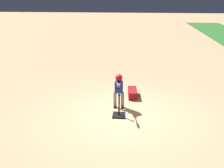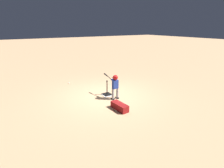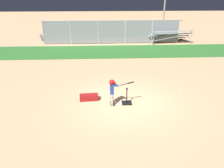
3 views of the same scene
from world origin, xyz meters
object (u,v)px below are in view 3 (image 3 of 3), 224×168
at_px(bleachers_far_left, 116,37).
at_px(equipment_bag, 89,97).
at_px(baseball, 181,91).
at_px(bleachers_right_center, 168,36).
at_px(batter_child, 113,89).
at_px(bleachers_left_center, 61,36).
at_px(batting_tee, 127,101).

bearing_deg(bleachers_far_left, equipment_bag, -99.59).
bearing_deg(equipment_bag, bleachers_far_left, 76.52).
height_order(baseball, bleachers_right_center, bleachers_right_center).
bearing_deg(bleachers_far_left, baseball, -78.37).
relative_size(batter_child, equipment_bag, 1.41).
distance_m(batter_child, equipment_bag, 1.31).
xyz_separation_m(baseball, equipment_bag, (-4.51, -0.63, 0.10)).
relative_size(batter_child, baseball, 15.95).
xyz_separation_m(bleachers_left_center, bleachers_far_left, (5.47, -0.47, 0.02)).
distance_m(batter_child, bleachers_far_left, 12.88).
height_order(baseball, bleachers_left_center, bleachers_left_center).
bearing_deg(equipment_bag, bleachers_left_center, 100.84).
relative_size(batting_tee, bleachers_far_left, 0.21).
relative_size(baseball, bleachers_left_center, 0.02).
relative_size(bleachers_left_center, equipment_bag, 4.90).
distance_m(batter_child, bleachers_right_center, 13.49).
distance_m(bleachers_right_center, equipment_bag, 13.61).
height_order(batter_child, bleachers_left_center, batter_child).
bearing_deg(bleachers_far_left, batter_child, -94.57).
bearing_deg(batter_child, bleachers_far_left, 85.43).
xyz_separation_m(batting_tee, bleachers_far_left, (0.40, 12.78, 0.35)).
bearing_deg(bleachers_right_center, batter_child, -116.19).
xyz_separation_m(batting_tee, equipment_bag, (-1.69, 0.40, 0.04)).
bearing_deg(bleachers_right_center, equipment_bag, -121.07).
height_order(batting_tee, bleachers_right_center, bleachers_right_center).
height_order(batting_tee, equipment_bag, batting_tee).
height_order(batter_child, bleachers_right_center, bleachers_right_center).
bearing_deg(bleachers_far_left, bleachers_right_center, -8.39).
distance_m(batter_child, bleachers_left_center, 14.03).
relative_size(batting_tee, bleachers_right_center, 0.18).
distance_m(bleachers_left_center, equipment_bag, 13.29).
height_order(batter_child, baseball, batter_child).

